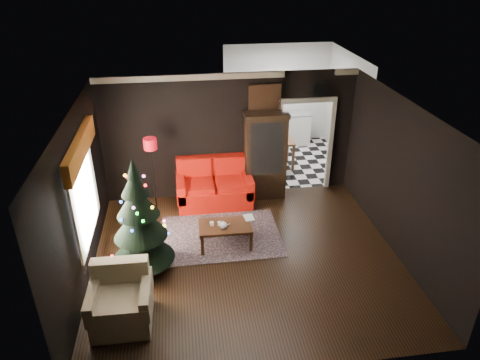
{
  "coord_description": "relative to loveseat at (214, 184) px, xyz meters",
  "views": [
    {
      "loc": [
        -1.04,
        -6.44,
        5.01
      ],
      "look_at": [
        0.0,
        0.9,
        1.15
      ],
      "focal_mm": 33.06,
      "sensor_mm": 36.0,
      "label": 1
    }
  ],
  "objects": [
    {
      "name": "floor",
      "position": [
        0.4,
        -2.05,
        -0.5
      ],
      "size": [
        5.5,
        5.5,
        0.0
      ],
      "primitive_type": "plane",
      "color": "black",
      "rests_on": "ground"
    },
    {
      "name": "valance",
      "position": [
        -2.23,
        -1.85,
        1.77
      ],
      "size": [
        0.12,
        2.1,
        0.35
      ],
      "primitive_type": "cube",
      "color": "#9E591C",
      "rests_on": "wall_left"
    },
    {
      "name": "left_window",
      "position": [
        -2.31,
        -1.85,
        0.95
      ],
      "size": [
        0.05,
        1.6,
        1.4
      ],
      "primitive_type": "cube",
      "color": "white",
      "rests_on": "wall_left"
    },
    {
      "name": "wall_front",
      "position": [
        0.4,
        -4.55,
        0.9
      ],
      "size": [
        5.5,
        0.0,
        5.5
      ],
      "primitive_type": "plane",
      "rotation": [
        -1.57,
        0.0,
        0.0
      ],
      "color": "black",
      "rests_on": "ground"
    },
    {
      "name": "wall_left",
      "position": [
        -2.35,
        -2.05,
        0.9
      ],
      "size": [
        0.0,
        5.5,
        5.5
      ],
      "primitive_type": "plane",
      "rotation": [
        1.57,
        0.0,
        1.57
      ],
      "color": "black",
      "rests_on": "ground"
    },
    {
      "name": "painting",
      "position": [
        1.15,
        0.41,
        1.75
      ],
      "size": [
        0.62,
        0.05,
        0.52
      ],
      "primitive_type": "cube",
      "color": "#B47543",
      "rests_on": "wall_back"
    },
    {
      "name": "kitchen_floor",
      "position": [
        2.1,
        1.95,
        -0.5
      ],
      "size": [
        3.0,
        3.0,
        0.0
      ],
      "primitive_type": "plane",
      "color": "white",
      "rests_on": "ground"
    },
    {
      "name": "curio_cabinet",
      "position": [
        1.15,
        0.22,
        0.45
      ],
      "size": [
        0.9,
        0.45,
        1.9
      ],
      "primitive_type": null,
      "color": "black",
      "rests_on": "ground"
    },
    {
      "name": "kitchen_counter",
      "position": [
        2.1,
        3.15,
        -0.05
      ],
      "size": [
        1.8,
        0.6,
        0.9
      ],
      "primitive_type": "cube",
      "color": "white",
      "rests_on": "ground"
    },
    {
      "name": "wall_clock",
      "position": [
        2.35,
        0.4,
        1.88
      ],
      "size": [
        0.32,
        0.32,
        0.06
      ],
      "primitive_type": "cylinder",
      "color": "silver",
      "rests_on": "wall_back"
    },
    {
      "name": "armchair",
      "position": [
        -1.69,
        -3.33,
        -0.04
      ],
      "size": [
        0.92,
        0.92,
        0.92
      ],
      "primitive_type": null,
      "rotation": [
        0.0,
        0.0,
        -0.02
      ],
      "color": "tan",
      "rests_on": "ground"
    },
    {
      "name": "wall_back",
      "position": [
        0.4,
        0.45,
        0.9
      ],
      "size": [
        5.5,
        0.0,
        5.5
      ],
      "primitive_type": "plane",
      "rotation": [
        1.57,
        0.0,
        0.0
      ],
      "color": "black",
      "rests_on": "ground"
    },
    {
      "name": "teapot",
      "position": [
        0.01,
        -1.71,
        0.03
      ],
      "size": [
        0.19,
        0.19,
        0.16
      ],
      "primitive_type": null,
      "rotation": [
        0.0,
        0.0,
        -0.16
      ],
      "color": "white",
      "rests_on": "coffee_table"
    },
    {
      "name": "cup_a",
      "position": [
        -0.19,
        -1.56,
        -0.01
      ],
      "size": [
        0.1,
        0.1,
        0.07
      ],
      "primitive_type": "cylinder",
      "rotation": [
        0.0,
        0.0,
        -0.33
      ],
      "color": "white",
      "rests_on": "coffee_table"
    },
    {
      "name": "book",
      "position": [
        0.45,
        -1.42,
        0.07
      ],
      "size": [
        0.18,
        0.04,
        0.24
      ],
      "primitive_type": "imported",
      "rotation": [
        0.0,
        0.0,
        0.11
      ],
      "color": "tan",
      "rests_on": "coffee_table"
    },
    {
      "name": "floor_lamp",
      "position": [
        -1.27,
        -0.17,
        0.33
      ],
      "size": [
        0.36,
        0.36,
        1.73
      ],
      "primitive_type": null,
      "rotation": [
        0.0,
        0.0,
        0.29
      ],
      "color": "black",
      "rests_on": "ground"
    },
    {
      "name": "wall_right",
      "position": [
        3.15,
        -2.05,
        0.9
      ],
      "size": [
        0.0,
        5.5,
        5.5
      ],
      "primitive_type": "plane",
      "rotation": [
        1.57,
        0.0,
        -1.57
      ],
      "color": "black",
      "rests_on": "ground"
    },
    {
      "name": "cup_b",
      "position": [
        -0.05,
        -1.58,
        -0.01
      ],
      "size": [
        0.1,
        0.1,
        0.07
      ],
      "primitive_type": "cylinder",
      "rotation": [
        0.0,
        0.0,
        0.33
      ],
      "color": "white",
      "rests_on": "coffee_table"
    },
    {
      "name": "kitchen_table",
      "position": [
        1.8,
        1.65,
        -0.12
      ],
      "size": [
        0.7,
        0.7,
        0.75
      ],
      "primitive_type": null,
      "color": "brown",
      "rests_on": "ground"
    },
    {
      "name": "coffee_table",
      "position": [
        0.05,
        -1.59,
        -0.27
      ],
      "size": [
        0.99,
        0.61,
        0.44
      ],
      "primitive_type": null,
      "rotation": [
        0.0,
        0.0,
        -0.02
      ],
      "color": "black",
      "rests_on": "rug"
    },
    {
      "name": "christmas_tree",
      "position": [
        -1.43,
        -2.1,
        0.55
      ],
      "size": [
        1.22,
        1.22,
        2.05
      ],
      "primitive_type": null,
      "rotation": [
        0.0,
        0.0,
        -0.15
      ],
      "color": "black",
      "rests_on": "ground"
    },
    {
      "name": "loveseat",
      "position": [
        0.0,
        0.0,
        0.0
      ],
      "size": [
        1.7,
        0.9,
        1.0
      ],
      "primitive_type": null,
      "color": "maroon",
      "rests_on": "ground"
    },
    {
      "name": "doorway",
      "position": [
        2.1,
        0.45,
        0.55
      ],
      "size": [
        1.1,
        0.1,
        2.1
      ],
      "primitive_type": null,
      "color": "silver",
      "rests_on": "ground"
    },
    {
      "name": "ceiling",
      "position": [
        0.4,
        -2.05,
        2.3
      ],
      "size": [
        5.5,
        5.5,
        0.0
      ],
      "primitive_type": "plane",
      "rotation": [
        3.14,
        0.0,
        0.0
      ],
      "color": "white",
      "rests_on": "ground"
    },
    {
      "name": "rug",
      "position": [
        -0.0,
        -1.29,
        -0.49
      ],
      "size": [
        2.33,
        1.7,
        0.01
      ],
      "primitive_type": "cube",
      "rotation": [
        0.0,
        0.0,
        -0.0
      ],
      "color": "#5E4157",
      "rests_on": "ground"
    },
    {
      "name": "kitchen_window",
      "position": [
        2.1,
        3.4,
        1.2
      ],
      "size": [
        0.7,
        0.06,
        0.7
      ],
      "primitive_type": "cube",
      "color": "white",
      "rests_on": "ground"
    }
  ]
}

